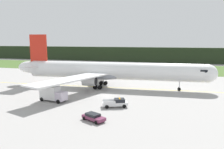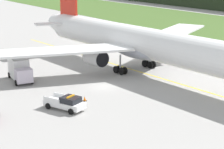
{
  "view_description": "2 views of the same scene",
  "coord_description": "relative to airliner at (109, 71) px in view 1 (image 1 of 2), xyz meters",
  "views": [
    {
      "loc": [
        17.74,
        -54.72,
        14.15
      ],
      "look_at": [
        -1.2,
        10.32,
        3.87
      ],
      "focal_mm": 36.64,
      "sensor_mm": 36.0,
      "label": 1
    },
    {
      "loc": [
        47.13,
        -31.66,
        17.56
      ],
      "look_at": [
        1.58,
        0.44,
        2.13
      ],
      "focal_mm": 64.36,
      "sensor_mm": 36.0,
      "label": 2
    }
  ],
  "objects": [
    {
      "name": "taxiway_centerline_main",
      "position": [
        0.77,
        0.05,
        -4.99
      ],
      "size": [
        81.46,
        5.5,
        0.01
      ],
      "primitive_type": "cube",
      "rotation": [
        0.0,
        0.0,
        0.06
      ],
      "color": "yellow",
      "rests_on": "ground"
    },
    {
      "name": "ground",
      "position": [
        1.81,
        -9.74,
        -4.99
      ],
      "size": [
        320.0,
        320.0,
        0.0
      ],
      "primitive_type": "plane",
      "color": "#9C9A97"
    },
    {
      "name": "airliner",
      "position": [
        0.0,
        0.0,
        0.0
      ],
      "size": [
        60.48,
        50.8,
        15.83
      ],
      "color": "white",
      "rests_on": "ground"
    },
    {
      "name": "ops_pickup_truck",
      "position": [
        7.2,
        -18.99,
        -4.09
      ],
      "size": [
        5.73,
        3.93,
        1.94
      ],
      "color": "white",
      "rests_on": "ground"
    },
    {
      "name": "apron_cone",
      "position": [
        5.73,
        -15.38,
        -4.68
      ],
      "size": [
        0.51,
        0.51,
        0.64
      ],
      "color": "black",
      "rests_on": "ground"
    },
    {
      "name": "staff_car",
      "position": [
        5.58,
        -28.19,
        -4.29
      ],
      "size": [
        4.79,
        3.61,
        1.3
      ],
      "color": "#702E4E",
      "rests_on": "ground"
    },
    {
      "name": "distant_tree_line",
      "position": [
        1.81,
        83.95,
        -0.28
      ],
      "size": [
        288.0,
        6.03,
        9.43
      ],
      "primitive_type": "cube",
      "color": "#232F1C",
      "rests_on": "ground"
    },
    {
      "name": "catering_truck",
      "position": [
        -8.24,
        -18.58,
        -3.16
      ],
      "size": [
        6.76,
        3.55,
        3.67
      ],
      "color": "silver",
      "rests_on": "ground"
    },
    {
      "name": "grass_verge",
      "position": [
        1.81,
        50.89,
        -4.97
      ],
      "size": [
        320.0,
        38.84,
        0.04
      ],
      "primitive_type": "cube",
      "color": "#415F27",
      "rests_on": "ground"
    }
  ]
}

